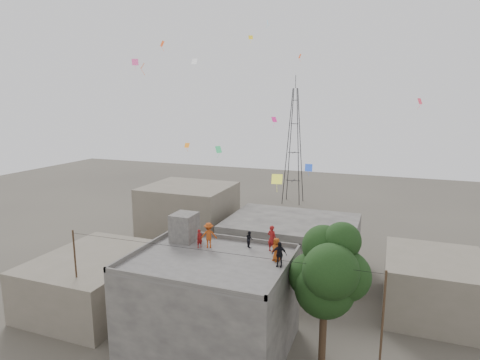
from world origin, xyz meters
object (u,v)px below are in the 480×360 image
object	(u,v)px
tree	(329,273)
person_red_adult	(272,238)
stair_head_box	(184,227)
person_dark_adult	(279,254)
transmission_tower	(294,146)

from	to	relation	value
tree	person_red_adult	world-z (taller)	tree
tree	person_red_adult	size ratio (longest dim) A/B	5.08
stair_head_box	person_dark_adult	bearing A→B (deg)	-15.31
transmission_tower	person_red_adult	xyz separation A→B (m)	(7.28, -37.23, -2.07)
stair_head_box	person_dark_adult	xyz separation A→B (m)	(7.60, -2.08, -0.22)
tree	person_dark_adult	size ratio (longest dim) A/B	5.83
person_red_adult	stair_head_box	bearing A→B (deg)	17.59
person_red_adult	tree	bearing A→B (deg)	168.01
tree	person_dark_adult	bearing A→B (deg)	-178.53
stair_head_box	transmission_tower	xyz separation A→B (m)	(-0.80, 37.40, 1.97)
transmission_tower	person_red_adult	world-z (taller)	transmission_tower
transmission_tower	person_dark_adult	xyz separation A→B (m)	(8.40, -39.48, -2.19)
tree	transmission_tower	size ratio (longest dim) A/B	0.45
stair_head_box	person_red_adult	bearing A→B (deg)	1.54
transmission_tower	person_red_adult	size ratio (longest dim) A/B	11.16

